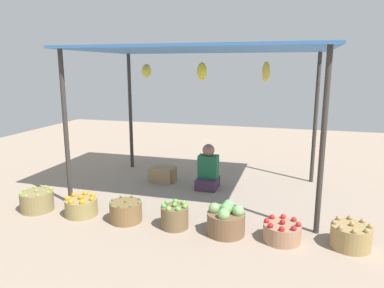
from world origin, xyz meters
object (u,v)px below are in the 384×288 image
at_px(basket_limes, 37,201).
at_px(wooden_crate_near_vendor, 165,174).
at_px(basket_red_apples, 282,232).
at_px(basket_cabbages, 226,221).
at_px(basket_potatoes, 351,236).
at_px(basket_oranges, 81,206).
at_px(vendor_person, 208,171).
at_px(basket_green_apples, 175,216).
at_px(basket_green_chilies, 126,212).
at_px(wooden_crate_stacked_rear, 162,174).

relative_size(basket_limes, wooden_crate_near_vendor, 1.18).
distance_m(basket_limes, wooden_crate_near_vendor, 2.26).
bearing_deg(wooden_crate_near_vendor, basket_red_apples, -39.48).
xyz_separation_m(basket_cabbages, basket_red_apples, (0.70, 0.00, -0.06)).
bearing_deg(basket_red_apples, basket_limes, -179.68).
relative_size(basket_potatoes, wooden_crate_near_vendor, 1.16).
height_order(basket_oranges, basket_cabbages, basket_cabbages).
bearing_deg(basket_limes, vendor_person, 38.01).
relative_size(basket_oranges, basket_potatoes, 0.99).
xyz_separation_m(basket_green_apples, basket_potatoes, (2.16, 0.07, -0.01)).
bearing_deg(basket_green_apples, basket_green_chilies, 179.56).
bearing_deg(basket_cabbages, basket_potatoes, 2.38).
xyz_separation_m(basket_oranges, wooden_crate_stacked_rear, (0.55, 1.79, 0.01)).
bearing_deg(wooden_crate_near_vendor, basket_oranges, -108.45).
bearing_deg(vendor_person, basket_green_apples, -91.26).
relative_size(wooden_crate_near_vendor, wooden_crate_stacked_rear, 0.93).
relative_size(vendor_person, basket_potatoes, 1.69).
bearing_deg(basket_green_apples, vendor_person, 88.74).
bearing_deg(basket_red_apples, wooden_crate_near_vendor, 140.52).
relative_size(vendor_person, basket_oranges, 1.71).
bearing_deg(basket_oranges, basket_green_chilies, -0.84).
relative_size(vendor_person, basket_limes, 1.66).
bearing_deg(basket_green_chilies, basket_potatoes, 1.21).
bearing_deg(basket_green_chilies, basket_green_apples, -0.44).
height_order(basket_green_apples, basket_potatoes, basket_green_apples).
distance_m(wooden_crate_near_vendor, wooden_crate_stacked_rear, 0.05).
distance_m(vendor_person, basket_oranges, 2.23).
xyz_separation_m(basket_cabbages, wooden_crate_near_vendor, (-1.50, 1.81, -0.05)).
bearing_deg(basket_potatoes, basket_red_apples, -175.63).
distance_m(vendor_person, basket_red_apples, 2.16).
bearing_deg(vendor_person, basket_red_apples, -51.46).
xyz_separation_m(vendor_person, basket_oranges, (-1.46, -1.68, -0.17)).
distance_m(basket_oranges, wooden_crate_near_vendor, 1.90).
xyz_separation_m(basket_limes, basket_green_chilies, (1.44, 0.02, -0.01)).
height_order(vendor_person, basket_potatoes, vendor_person).
height_order(vendor_person, basket_green_chilies, vendor_person).
bearing_deg(basket_oranges, basket_green_apples, -0.64).
relative_size(basket_oranges, basket_red_apples, 0.99).
relative_size(vendor_person, basket_red_apples, 1.70).
relative_size(basket_oranges, basket_green_apples, 1.25).
bearing_deg(wooden_crate_near_vendor, basket_cabbages, -50.32).
bearing_deg(basket_oranges, wooden_crate_stacked_rear, 72.80).
distance_m(basket_green_chilies, wooden_crate_stacked_rear, 1.81).
height_order(basket_oranges, wooden_crate_stacked_rear, basket_oranges).
relative_size(basket_limes, basket_cabbages, 0.97).
height_order(basket_green_apples, basket_red_apples, basket_green_apples).
distance_m(vendor_person, wooden_crate_stacked_rear, 0.92).
relative_size(basket_green_apples, basket_cabbages, 0.75).
height_order(vendor_person, basket_cabbages, vendor_person).
distance_m(basket_green_chilies, basket_red_apples, 2.09).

